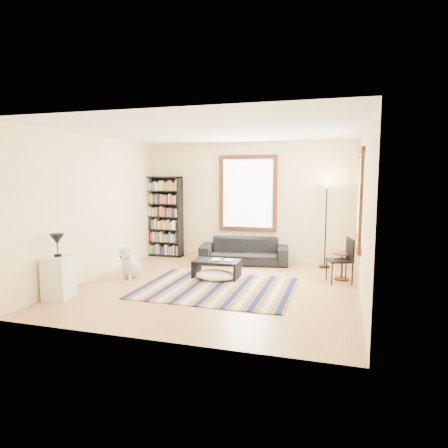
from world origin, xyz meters
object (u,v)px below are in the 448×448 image
(coffee_table, at_px, (217,269))
(floor_lamp, at_px, (326,226))
(folding_chair, at_px, (339,261))
(bookshelf, at_px, (164,217))
(sofa, at_px, (244,251))
(dog, at_px, (131,262))
(floor_cushion, at_px, (216,275))
(side_table, at_px, (342,266))
(white_cabinet, at_px, (59,277))

(coffee_table, distance_m, floor_lamp, 2.65)
(folding_chair, bearing_deg, floor_lamp, 86.16)
(bookshelf, bearing_deg, sofa, -7.24)
(floor_lamp, xyz_separation_m, dog, (-3.67, -1.98, -0.62))
(floor_cushion, bearing_deg, folding_chair, 11.69)
(sofa, relative_size, bookshelf, 1.01)
(floor_cushion, distance_m, side_table, 2.47)
(bookshelf, xyz_separation_m, coffee_table, (1.92, -1.73, -0.82))
(side_table, height_order, folding_chair, folding_chair)
(coffee_table, relative_size, white_cabinet, 1.29)
(bookshelf, xyz_separation_m, floor_lamp, (3.93, -0.17, -0.07))
(floor_lamp, distance_m, folding_chair, 1.37)
(side_table, bearing_deg, folding_chair, -100.97)
(bookshelf, relative_size, white_cabinet, 2.86)
(side_table, bearing_deg, coffee_table, -166.18)
(bookshelf, relative_size, dog, 3.23)
(sofa, height_order, side_table, sofa)
(floor_cushion, bearing_deg, sofa, 83.93)
(coffee_table, bearing_deg, floor_cushion, -78.54)
(folding_chair, xyz_separation_m, white_cabinet, (-4.45, -2.29, -0.08))
(dog, bearing_deg, folding_chair, 11.64)
(side_table, distance_m, dog, 4.16)
(floor_cushion, relative_size, folding_chair, 0.91)
(bookshelf, xyz_separation_m, side_table, (4.30, -1.14, -0.73))
(sofa, xyz_separation_m, folding_chair, (2.13, -1.13, 0.14))
(bookshelf, relative_size, floor_lamp, 1.08)
(dog, bearing_deg, floor_cushion, 10.11)
(floor_lamp, bearing_deg, white_cabinet, -139.54)
(sofa, bearing_deg, floor_lamp, -5.31)
(sofa, bearing_deg, dog, -143.19)
(coffee_table, bearing_deg, dog, -165.87)
(floor_cushion, distance_m, folding_chair, 2.37)
(floor_lamp, distance_m, side_table, 1.23)
(floor_cushion, xyz_separation_m, floor_lamp, (1.98, 1.71, 0.83))
(floor_lamp, relative_size, side_table, 3.44)
(coffee_table, bearing_deg, white_cabinet, -137.21)
(dog, bearing_deg, coffee_table, 15.20)
(folding_chair, relative_size, dog, 1.39)
(coffee_table, height_order, white_cabinet, white_cabinet)
(floor_lamp, xyz_separation_m, white_cabinet, (-4.13, -3.52, -0.58))
(bookshelf, distance_m, white_cabinet, 3.75)
(sofa, distance_m, folding_chair, 2.41)
(sofa, xyz_separation_m, side_table, (2.18, -0.87, -0.02))
(coffee_table, xyz_separation_m, side_table, (2.38, 0.59, 0.09))
(bookshelf, bearing_deg, coffee_table, -41.96)
(floor_cushion, bearing_deg, coffee_table, 101.46)
(coffee_table, height_order, folding_chair, folding_chair)
(folding_chair, bearing_deg, dog, 172.19)
(sofa, height_order, floor_cushion, sofa)
(bookshelf, distance_m, dog, 2.27)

